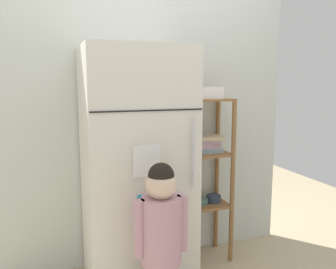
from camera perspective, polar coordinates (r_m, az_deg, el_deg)
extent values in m
cube|color=silver|center=(2.75, -4.65, 1.21)|extent=(2.51, 0.03, 2.17)
cube|color=silver|center=(2.44, -5.22, -5.78)|extent=(0.70, 0.65, 1.67)
cube|color=black|center=(2.05, -3.19, 3.93)|extent=(0.69, 0.01, 0.01)
cylinder|color=silver|center=(2.16, 4.19, -3.04)|extent=(0.02, 0.02, 0.44)
cube|color=white|center=(2.09, -3.47, -4.33)|extent=(0.17, 0.01, 0.20)
cube|color=yellow|center=(2.13, -1.04, -5.35)|extent=(0.03, 0.01, 0.02)
cube|color=yellow|center=(2.20, -0.55, -11.13)|extent=(0.04, 0.02, 0.04)
cube|color=#46EF1C|center=(2.28, -1.61, -16.88)|extent=(0.03, 0.01, 0.03)
cube|color=#2C9FD0|center=(2.14, -4.59, -10.29)|extent=(0.03, 0.01, 0.03)
cube|color=#3D6EED|center=(2.17, 0.18, -7.88)|extent=(0.03, 0.01, 0.03)
cylinder|color=#BF8C99|center=(2.06, -1.11, -15.43)|extent=(0.23, 0.23, 0.39)
sphere|color=#BF8C99|center=(2.05, -1.74, -9.97)|extent=(0.10, 0.10, 0.10)
sphere|color=beige|center=(1.96, -1.14, -8.13)|extent=(0.17, 0.17, 0.17)
sphere|color=black|center=(1.95, -1.14, -6.78)|extent=(0.15, 0.15, 0.15)
cylinder|color=#BF8C99|center=(2.01, -4.71, -15.11)|extent=(0.07, 0.07, 0.33)
cylinder|color=#BF8C99|center=(2.08, 2.34, -14.21)|extent=(0.07, 0.07, 0.33)
cylinder|color=olive|center=(2.67, 4.59, -8.48)|extent=(0.04, 0.04, 1.31)
cylinder|color=olive|center=(2.80, 10.49, -7.75)|extent=(0.04, 0.04, 1.31)
cylinder|color=olive|center=(2.90, 2.47, -7.04)|extent=(0.04, 0.04, 1.31)
cylinder|color=olive|center=(3.03, 8.00, -6.45)|extent=(0.04, 0.04, 1.31)
cube|color=olive|center=(2.74, 6.64, 5.70)|extent=(0.33, 0.28, 0.02)
cube|color=olive|center=(2.79, 6.48, -3.09)|extent=(0.33, 0.28, 0.02)
cube|color=olive|center=(2.91, 6.34, -11.21)|extent=(0.33, 0.28, 0.02)
cube|color=#99B2C6|center=(2.81, 6.57, -2.42)|extent=(0.20, 0.17, 0.04)
cube|color=#B293A3|center=(2.78, 6.07, -1.69)|extent=(0.20, 0.18, 0.04)
cube|color=#B293A3|center=(2.77, 6.15, -1.06)|extent=(0.20, 0.18, 0.03)
cube|color=#C6AD8E|center=(2.76, 6.78, -0.52)|extent=(0.20, 0.18, 0.03)
cylinder|color=#4C7266|center=(2.87, 5.23, -10.81)|extent=(0.13, 0.13, 0.04)
cylinder|color=#2D384C|center=(2.92, 7.45, -10.35)|extent=(0.12, 0.12, 0.06)
cube|color=white|center=(2.74, 6.17, 5.95)|extent=(0.21, 0.20, 0.01)
cube|color=white|center=(2.65, 7.07, 6.75)|extent=(0.21, 0.01, 0.09)
cube|color=white|center=(2.82, 5.36, 6.89)|extent=(0.21, 0.01, 0.09)
cube|color=white|center=(2.69, 4.18, 6.82)|extent=(0.01, 0.20, 0.09)
cube|color=white|center=(2.78, 8.13, 6.82)|extent=(0.01, 0.20, 0.09)
sphere|color=#B83019|center=(2.73, 7.02, 6.67)|extent=(0.06, 0.06, 0.06)
sphere|color=#AD3A17|center=(2.70, 5.75, 6.70)|extent=(0.07, 0.07, 0.07)
sphere|color=orange|center=(2.76, 5.82, 6.74)|extent=(0.07, 0.07, 0.07)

